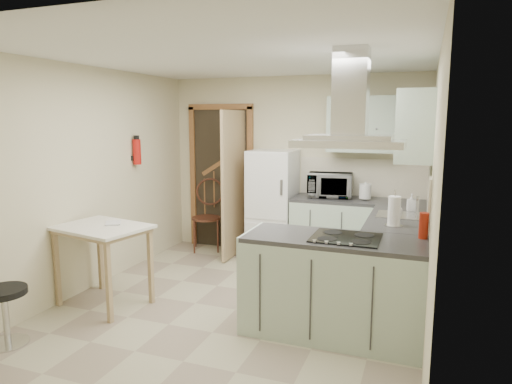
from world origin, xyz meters
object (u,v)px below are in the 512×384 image
at_px(extractor_hood, 349,143).
at_px(peninsula, 333,286).
at_px(drop_leaf_table, 104,265).
at_px(microwave, 330,185).
at_px(fridge, 273,205).
at_px(stool, 6,316).
at_px(bentwood_chair, 206,218).

bearing_deg(extractor_hood, peninsula, 180.00).
xyz_separation_m(peninsula, drop_leaf_table, (-2.36, -0.16, -0.03)).
relative_size(drop_leaf_table, microwave, 1.58).
bearing_deg(extractor_hood, drop_leaf_table, -176.23).
height_order(fridge, extractor_hood, extractor_hood).
bearing_deg(microwave, stool, -131.69).
distance_m(peninsula, bentwood_chair, 3.03).
bearing_deg(fridge, peninsula, -58.26).
xyz_separation_m(peninsula, microwave, (-0.45, 2.03, 0.61)).
height_order(peninsula, stool, peninsula).
bearing_deg(fridge, drop_leaf_table, -117.84).
bearing_deg(peninsula, microwave, 102.53).
bearing_deg(bentwood_chair, peninsula, -66.49).
xyz_separation_m(bentwood_chair, stool, (-0.33, -3.17, -0.22)).
bearing_deg(stool, bentwood_chair, 84.13).
bearing_deg(peninsula, bentwood_chair, 138.44).
relative_size(peninsula, bentwood_chair, 1.62).
height_order(extractor_hood, microwave, extractor_hood).
relative_size(fridge, microwave, 2.64).
xyz_separation_m(peninsula, extractor_hood, (0.10, 0.00, 1.27)).
distance_m(extractor_hood, bentwood_chair, 3.34).
height_order(drop_leaf_table, stool, drop_leaf_table).
distance_m(peninsula, microwave, 2.16).
bearing_deg(drop_leaf_table, fridge, 73.15).
bearing_deg(peninsula, extractor_hood, 0.00).
bearing_deg(extractor_hood, microwave, 105.20).
distance_m(stool, microwave, 3.92).
relative_size(peninsula, stool, 3.07).
distance_m(bentwood_chair, stool, 3.20).
relative_size(peninsula, drop_leaf_table, 1.73).
height_order(bentwood_chair, stool, bentwood_chair).
distance_m(peninsula, extractor_hood, 1.27).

